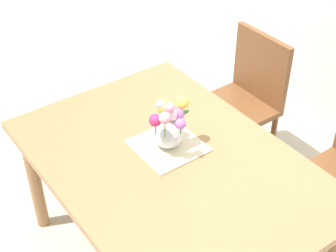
% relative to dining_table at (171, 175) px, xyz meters
% --- Properties ---
extents(dining_table, '(1.47, 1.03, 0.72)m').
position_rel_dining_table_xyz_m(dining_table, '(0.00, 0.00, 0.00)').
color(dining_table, '#9E7047').
rests_on(dining_table, ground_plane).
extents(chair_left, '(0.42, 0.42, 0.90)m').
position_rel_dining_table_xyz_m(chair_left, '(-0.40, 0.85, -0.12)').
color(chair_left, brown).
rests_on(chair_left, ground_plane).
extents(placemat, '(0.30, 0.30, 0.01)m').
position_rel_dining_table_xyz_m(placemat, '(-0.09, 0.05, 0.09)').
color(placemat, beige).
rests_on(placemat, dining_table).
extents(flower_vase, '(0.21, 0.24, 0.26)m').
position_rel_dining_table_xyz_m(flower_vase, '(-0.09, 0.05, 0.21)').
color(flower_vase, silver).
rests_on(flower_vase, placemat).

